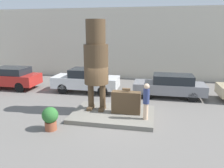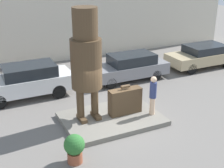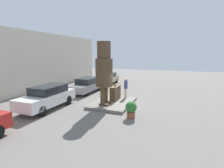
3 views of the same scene
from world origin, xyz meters
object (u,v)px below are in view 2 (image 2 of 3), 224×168
(tourist, at_px, (153,94))
(parked_car_tan, at_px, (202,55))
(statue_figure, at_px, (86,57))
(giant_suitcase, at_px, (125,101))
(parked_car_white, at_px, (26,81))
(parked_car_grey, at_px, (129,67))
(planter_pot, at_px, (74,147))

(tourist, relative_size, parked_car_tan, 0.38)
(statue_figure, relative_size, parked_car_tan, 1.02)
(statue_figure, relative_size, tourist, 2.66)
(giant_suitcase, bearing_deg, parked_car_white, 130.08)
(statue_figure, relative_size, parked_car_white, 1.00)
(statue_figure, bearing_deg, tourist, -18.71)
(tourist, xyz_separation_m, parked_car_grey, (1.32, 4.52, -0.37))
(tourist, distance_m, parked_car_white, 6.37)
(tourist, distance_m, planter_pot, 4.39)
(statue_figure, bearing_deg, planter_pot, -120.67)
(parked_car_white, distance_m, parked_car_grey, 5.72)
(statue_figure, distance_m, parked_car_tan, 10.15)
(planter_pot, bearing_deg, statue_figure, 59.33)
(parked_car_grey, bearing_deg, tourist, 73.68)
(giant_suitcase, relative_size, planter_pot, 1.37)
(statue_figure, distance_m, tourist, 3.28)
(statue_figure, distance_m, giant_suitcase, 2.68)
(giant_suitcase, xyz_separation_m, planter_pot, (-3.05, -2.14, -0.19))
(giant_suitcase, relative_size, parked_car_grey, 0.32)
(parked_car_tan, bearing_deg, parked_car_white, -0.49)
(parked_car_white, height_order, parked_car_grey, parked_car_white)
(giant_suitcase, height_order, tourist, tourist)
(parked_car_white, height_order, parked_car_tan, parked_car_white)
(statue_figure, xyz_separation_m, parked_car_white, (-1.77, 3.72, -2.02))
(statue_figure, distance_m, planter_pot, 3.66)
(statue_figure, relative_size, parked_car_grey, 1.01)
(parked_car_grey, xyz_separation_m, planter_pot, (-5.39, -6.07, -0.20))
(tourist, bearing_deg, statue_figure, 161.29)
(giant_suitcase, xyz_separation_m, parked_car_grey, (2.34, 3.93, 0.01))
(parked_car_grey, distance_m, planter_pot, 8.12)
(statue_figure, bearing_deg, parked_car_grey, 42.62)
(planter_pot, bearing_deg, giant_suitcase, 35.05)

